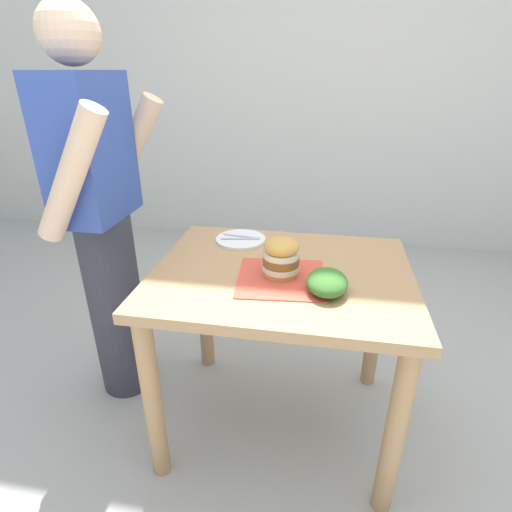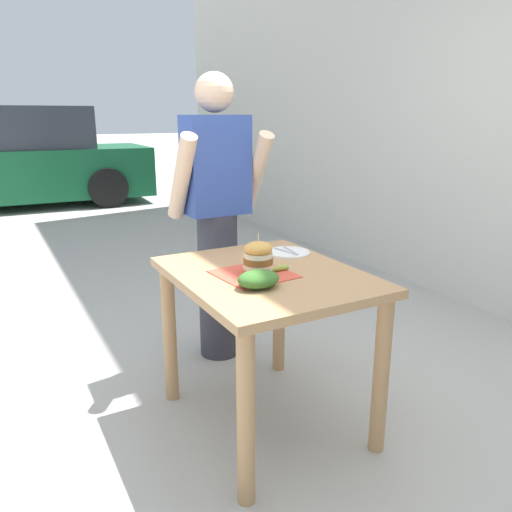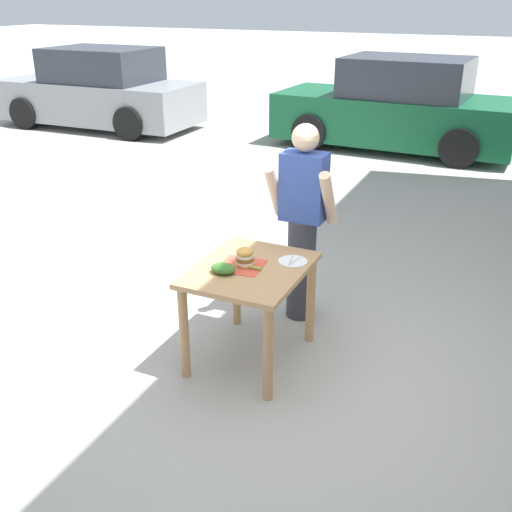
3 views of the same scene
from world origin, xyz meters
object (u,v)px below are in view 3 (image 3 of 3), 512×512
Objects in this scene: sandwich at (245,257)px; side_plate_with_forks at (293,261)px; side_salad at (223,268)px; parked_car_mid_block at (398,108)px; parked_car_near_curb at (100,92)px; diner_across_table at (303,221)px; patio_table at (250,285)px; pickle_spear at (255,268)px.

sandwich is 0.37m from side_plate_with_forks.
side_plate_with_forks is 1.22× the size of side_salad.
side_salad is 7.48m from parked_car_mid_block.
parked_car_near_curb is 6.08m from parked_car_mid_block.
diner_across_table reaches higher than side_salad.
patio_table is at bearing -98.15° from diner_across_table.
parked_car_mid_block is at bearing 94.03° from patio_table.
diner_across_table is at bearing 85.33° from pickle_spear.
diner_across_table is (-0.14, 0.57, 0.11)m from side_plate_with_forks.
parked_car_near_curb is at bearing 138.72° from diner_across_table.
side_plate_with_forks is (0.25, 0.21, 0.15)m from patio_table.
side_plate_with_forks is at bearing 36.19° from sandwich.
patio_table is 0.83m from diner_across_table.
sandwich is 0.04× the size of parked_car_near_curb.
diner_across_table is at bearing 103.78° from side_plate_with_forks.
pickle_spear is 0.02× the size of parked_car_near_curb.
pickle_spear is at bearing -14.34° from sandwich.
pickle_spear is at bearing -45.25° from parked_car_near_curb.
patio_table is 0.23× the size of parked_car_mid_block.
side_plate_with_forks is 7.13m from parked_car_mid_block.
side_salad is at bearing -135.42° from side_plate_with_forks.
sandwich is 1.83× the size of pickle_spear.
parked_car_near_curb is (-6.52, 6.64, -0.13)m from sandwich.
side_salad is at bearing -128.88° from patio_table.
side_salad reaches higher than pickle_spear.
parked_car_mid_block is at bearing 93.69° from sandwich.
sandwich is at bearing 165.66° from pickle_spear.
parked_car_near_curb reaches higher than pickle_spear.
side_salad is at bearing -104.62° from diner_across_table.
pickle_spear is 0.06× the size of diner_across_table.
side_salad is at bearing -46.66° from parked_car_near_curb.
diner_across_table is 8.88m from parked_car_near_curb.
pickle_spear is at bearing -130.72° from side_plate_with_forks.
pickle_spear is at bearing 38.19° from side_salad.
side_salad is (-0.14, -0.17, 0.18)m from patio_table.
parked_car_mid_block reaches higher than side_plate_with_forks.
sandwich is at bearing 60.90° from side_salad.
pickle_spear is 7.35m from parked_car_mid_block.
parked_car_near_curb reaches higher than patio_table.
parked_car_near_curb is at bearing -173.76° from parked_car_mid_block.
sandwich reaches higher than side_salad.
pickle_spear reaches higher than side_plate_with_forks.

